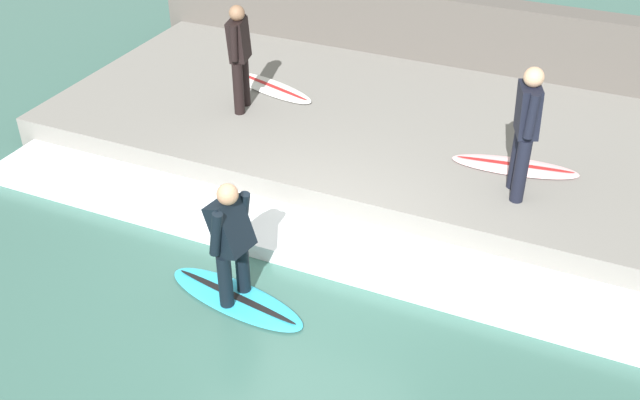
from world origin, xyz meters
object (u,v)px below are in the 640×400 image
object	(u,v)px
surfboard_waiting_far	(271,87)
surfboard_riding	(236,298)
surfboard_waiting_near	(515,166)
surfer_waiting_far	(239,53)
surfer_waiting_near	(526,126)
surfer_riding	(231,237)

from	to	relation	value
surfboard_waiting_far	surfboard_riding	bearing A→B (deg)	-158.05
surfboard_waiting_near	surfer_waiting_far	world-z (taller)	surfer_waiting_far
surfboard_riding	surfer_waiting_near	distance (m)	3.88
surfer_waiting_far	surfboard_waiting_far	bearing A→B (deg)	-5.36
surfer_riding	surfboard_waiting_near	world-z (taller)	surfer_riding
surfboard_riding	surfboard_waiting_far	xyz separation A→B (m)	(4.12, 1.66, 0.48)
surfer_riding	surfboard_waiting_near	xyz separation A→B (m)	(3.27, -2.33, -0.36)
surfer_waiting_near	surfboard_waiting_far	distance (m)	4.46
surfboard_riding	surfboard_waiting_near	distance (m)	4.04
surfboard_riding	surfer_waiting_far	size ratio (longest dim) A/B	1.16
surfer_riding	surfboard_waiting_far	xyz separation A→B (m)	(4.12, 1.66, -0.36)
surfboard_waiting_far	surfer_waiting_far	bearing A→B (deg)	174.64
surfer_riding	surfboard_waiting_far	bearing A→B (deg)	21.95
surfboard_riding	surfer_waiting_far	world-z (taller)	surfer_waiting_far
surfboard_riding	surfer_riding	world-z (taller)	surfer_riding
surfer_waiting_near	surfer_waiting_far	bearing A→B (deg)	80.85
surfer_riding	surfboard_riding	bearing A→B (deg)	-63.43
surfboard_riding	surfer_waiting_far	xyz separation A→B (m)	(3.35, 1.73, 1.34)
surfboard_riding	surfer_riding	xyz separation A→B (m)	(-0.00, 0.00, 0.84)
surfboard_waiting_near	surfer_waiting_far	distance (m)	4.16
surfboard_waiting_far	surfboard_waiting_near	bearing A→B (deg)	-102.08
surfer_waiting_near	surfboard_waiting_far	world-z (taller)	surfer_waiting_near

